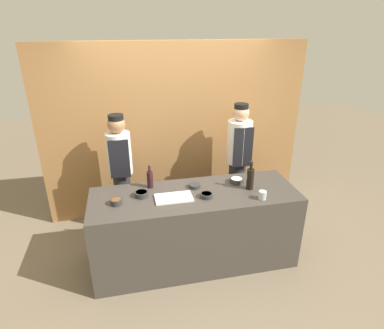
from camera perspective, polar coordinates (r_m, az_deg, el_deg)
ground_plane at (r=4.01m, az=0.49°, el=-16.39°), size 14.00×14.00×0.00m
cabinet_wall at (r=4.51m, az=-2.96°, el=5.85°), size 3.60×0.18×2.40m
counter at (r=3.74m, az=0.51°, el=-11.18°), size 2.27×0.78×0.89m
sauce_bowl_purple at (r=3.48m, az=-8.97°, el=-5.16°), size 0.15×0.15×0.05m
sauce_bowl_brown at (r=3.38m, az=-13.31°, el=-6.39°), size 0.12×0.12×0.06m
sauce_bowl_yellow at (r=3.43m, az=2.60°, el=-5.45°), size 0.13×0.13×0.05m
sauce_bowl_white at (r=3.76m, az=7.93°, el=-2.79°), size 0.15×0.15×0.05m
sauce_bowl_red at (r=3.62m, az=0.45°, el=-3.76°), size 0.13×0.13×0.04m
cutting_board at (r=3.41m, az=-3.26°, el=-5.93°), size 0.39×0.22×0.02m
bottle_soy at (r=3.60m, az=10.32°, el=-2.42°), size 0.08×0.08×0.33m
bottle_wine at (r=3.62m, az=-7.48°, el=-2.55°), size 0.07×0.07×0.27m
cup_steel at (r=3.46m, az=12.42°, el=-5.34°), size 0.08×0.08×0.09m
chef_left at (r=4.16m, az=-12.55°, el=-0.91°), size 0.30×0.30×1.60m
chef_right at (r=4.40m, az=8.21°, el=1.11°), size 0.33×0.33×1.66m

